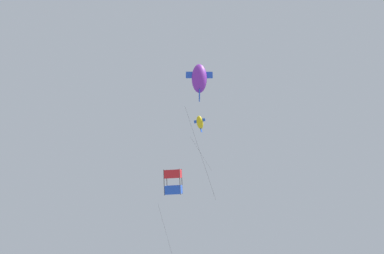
% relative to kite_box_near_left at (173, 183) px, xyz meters
% --- Properties ---
extents(kite_box_near_left, '(2.61, 2.67, 9.70)m').
position_rel_kite_box_near_left_xyz_m(kite_box_near_left, '(0.00, 0.00, 0.00)').
color(kite_box_near_left, red).
extents(kite_fish_highest, '(2.02, 1.85, 4.83)m').
position_rel_kite_box_near_left_xyz_m(kite_fish_highest, '(5.75, -1.47, 8.65)').
color(kite_fish_highest, yellow).
extents(kite_fish_upper_right, '(2.05, 1.80, 8.27)m').
position_rel_kite_box_near_left_xyz_m(kite_fish_upper_right, '(-3.73, -1.86, 5.06)').
color(kite_fish_upper_right, purple).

